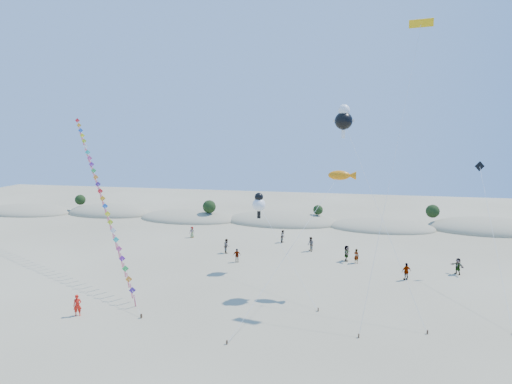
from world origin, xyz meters
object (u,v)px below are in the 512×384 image
(kite_train, at_px, (100,189))
(parafoil_kite, at_px, (420,31))
(flyer_foreground, at_px, (77,305))
(fish_kite, at_px, (342,176))

(kite_train, xyz_separation_m, parafoil_kite, (32.25, -0.67, 15.04))
(kite_train, distance_m, flyer_foreground, 15.07)
(kite_train, xyz_separation_m, flyer_foreground, (4.79, -11.90, -7.92))
(parafoil_kite, bearing_deg, fish_kite, -172.60)
(fish_kite, distance_m, flyer_foreground, 25.62)
(kite_train, bearing_deg, fish_kite, -3.30)
(kite_train, distance_m, parafoil_kite, 35.59)
(parafoil_kite, bearing_deg, flyer_foreground, -157.75)
(kite_train, relative_size, parafoil_kite, 0.85)
(flyer_foreground, bearing_deg, fish_kite, 1.12)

